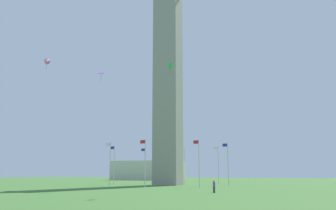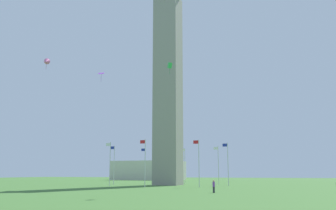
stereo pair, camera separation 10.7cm
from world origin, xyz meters
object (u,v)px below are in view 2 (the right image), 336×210
(flagpole_w, at_px, (185,164))
(kite_green_box, at_px, (170,66))
(kite_purple_diamond, at_px, (101,74))
(flagpole_sw, at_px, (218,163))
(obelisk_monument, at_px, (168,75))
(flagpole_se, at_px, (199,161))
(flagpole_nw, at_px, (145,164))
(kite_pink_delta, at_px, (46,61))
(distant_building, at_px, (149,170))
(flagpole_s, at_px, (228,162))
(flagpole_e, at_px, (145,161))
(flagpole_n, at_px, (114,163))
(flagpole_ne, at_px, (110,162))
(person_purple_shirt, at_px, (214,186))

(flagpole_w, bearing_deg, kite_green_box, 103.91)
(kite_purple_diamond, bearing_deg, flagpole_sw, -125.58)
(kite_purple_diamond, bearing_deg, obelisk_monument, -118.72)
(flagpole_se, xyz_separation_m, flagpole_w, (9.45, -22.82, 0.00))
(flagpole_nw, distance_m, kite_pink_delta, 42.49)
(obelisk_monument, distance_m, kite_purple_diamond, 18.22)
(distant_building, bearing_deg, flagpole_se, 119.09)
(flagpole_s, bearing_deg, flagpole_e, 45.00)
(kite_pink_delta, bearing_deg, flagpole_n, -84.88)
(flagpole_nw, xyz_separation_m, kite_purple_diamond, (-0.87, 25.20, 17.18))
(flagpole_s, height_order, flagpole_nw, same)
(flagpole_n, distance_m, flagpole_ne, 10.23)
(person_purple_shirt, height_order, kite_pink_delta, kite_pink_delta)
(flagpole_ne, distance_m, flagpole_sw, 26.73)
(flagpole_se, distance_m, kite_green_box, 25.57)
(kite_pink_delta, height_order, distant_building, kite_pink_delta)
(flagpole_ne, bearing_deg, flagpole_w, -112.50)
(flagpole_ne, bearing_deg, flagpole_nw, -90.00)
(kite_pink_delta, bearing_deg, kite_green_box, 175.47)
(flagpole_se, bearing_deg, flagpole_w, -67.50)
(flagpole_n, height_order, flagpole_sw, same)
(flagpole_e, bearing_deg, person_purple_shirt, 138.29)
(obelisk_monument, distance_m, kite_pink_delta, 32.19)
(flagpole_ne, height_order, flagpole_e, same)
(flagpole_e, xyz_separation_m, flagpole_w, (-0.00, -26.73, 0.00))
(flagpole_nw, xyz_separation_m, person_purple_shirt, (-25.57, 37.18, -4.01))
(flagpole_sw, bearing_deg, flagpole_nw, -0.00)
(flagpole_w, height_order, kite_purple_diamond, kite_purple_diamond)
(obelisk_monument, height_order, flagpole_w, obelisk_monument)
(flagpole_sw, relative_size, person_purple_shirt, 5.19)
(kite_green_box, bearing_deg, flagpole_n, -52.30)
(person_purple_shirt, bearing_deg, kite_pink_delta, 80.95)
(flagpole_nw, height_order, kite_purple_diamond, kite_purple_diamond)
(flagpole_ne, bearing_deg, flagpole_sw, -135.00)
(obelisk_monument, height_order, flagpole_s, obelisk_monument)
(flagpole_e, bearing_deg, kite_pink_delta, 57.33)
(flagpole_sw, bearing_deg, flagpole_n, 22.50)
(flagpole_se, xyz_separation_m, kite_purple_diamond, (18.03, 6.30, 17.18))
(flagpole_sw, bearing_deg, kite_green_box, 92.38)
(obelisk_monument, distance_m, flagpole_w, 24.27)
(obelisk_monument, distance_m, flagpole_sw, 24.25)
(obelisk_monument, distance_m, flagpole_nw, 24.29)
(flagpole_n, xyz_separation_m, person_purple_shirt, (-29.48, 27.73, -4.01))
(flagpole_n, relative_size, kite_pink_delta, 4.49)
(flagpole_sw, bearing_deg, kite_purple_diamond, 54.42)
(person_purple_shirt, bearing_deg, flagpole_se, 6.13)
(obelisk_monument, xyz_separation_m, flagpole_s, (-13.31, 0.00, -20.26))
(flagpole_se, relative_size, kite_purple_diamond, 4.56)
(flagpole_ne, relative_size, kite_purple_diamond, 4.56)
(obelisk_monument, relative_size, person_purple_shirt, 29.18)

